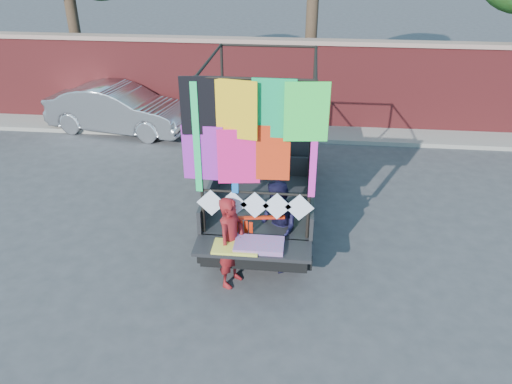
# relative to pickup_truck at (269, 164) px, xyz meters

# --- Properties ---
(ground) EXTENTS (90.00, 90.00, 0.00)m
(ground) POSITION_rel_pickup_truck_xyz_m (-0.23, -2.24, -0.89)
(ground) COLOR #38383A
(ground) RESTS_ON ground
(brick_wall) EXTENTS (30.00, 0.45, 2.61)m
(brick_wall) POSITION_rel_pickup_truck_xyz_m (-0.23, 4.76, 0.43)
(brick_wall) COLOR maroon
(brick_wall) RESTS_ON ground
(curb) EXTENTS (30.00, 1.20, 0.12)m
(curb) POSITION_rel_pickup_truck_xyz_m (-0.23, 4.06, -0.83)
(curb) COLOR gray
(curb) RESTS_ON ground
(pickup_truck) EXTENTS (2.24, 5.63, 3.54)m
(pickup_truck) POSITION_rel_pickup_truck_xyz_m (0.00, 0.00, 0.00)
(pickup_truck) COLOR black
(pickup_truck) RESTS_ON ground
(sedan) EXTENTS (4.41, 2.16, 1.39)m
(sedan) POSITION_rel_pickup_truck_xyz_m (-4.75, 3.82, -0.20)
(sedan) COLOR #B8B9BF
(sedan) RESTS_ON ground
(woman) EXTENTS (0.61, 0.71, 1.65)m
(woman) POSITION_rel_pickup_truck_xyz_m (-0.37, -2.96, -0.07)
(woman) COLOR maroon
(woman) RESTS_ON ground
(man) EXTENTS (0.96, 1.03, 1.69)m
(man) POSITION_rel_pickup_truck_xyz_m (0.35, -2.43, -0.05)
(man) COLOR black
(man) RESTS_ON ground
(streamer_bundle) EXTENTS (1.00, 0.19, 0.69)m
(streamer_bundle) POSITION_rel_pickup_truck_xyz_m (-0.12, -2.71, 0.07)
(streamer_bundle) COLOR red
(streamer_bundle) RESTS_ON ground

